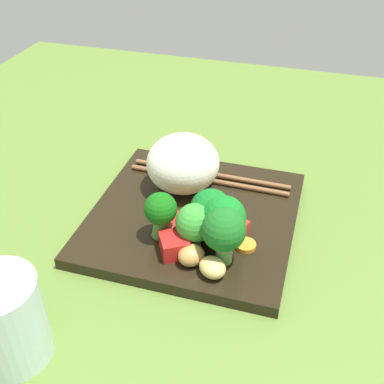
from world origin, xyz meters
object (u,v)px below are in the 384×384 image
object	(u,v)px
drinking_glass	(5,321)
square_plate	(194,217)
carrot_slice_1	(246,245)
broccoli_floret_0	(224,219)
chopstick_pair	(211,178)
rice_mound	(183,163)

from	to	relation	value
drinking_glass	square_plate	bearing A→B (deg)	-24.67
carrot_slice_1	drinking_glass	size ratio (longest dim) A/B	0.26
broccoli_floret_0	square_plate	bearing A→B (deg)	45.08
square_plate	chopstick_pair	world-z (taller)	chopstick_pair
rice_mound	chopstick_pair	bearing A→B (deg)	-48.86
carrot_slice_1	chopstick_pair	distance (cm)	13.98
square_plate	rice_mound	bearing A→B (deg)	30.51
chopstick_pair	drinking_glass	distance (cm)	32.71
rice_mound	drinking_glass	distance (cm)	29.02
broccoli_floret_0	carrot_slice_1	world-z (taller)	broccoli_floret_0
carrot_slice_1	drinking_glass	distance (cm)	26.13
broccoli_floret_0	drinking_glass	bearing A→B (deg)	139.70
rice_mound	carrot_slice_1	bearing A→B (deg)	-132.04
rice_mound	chopstick_pair	distance (cm)	5.40
square_plate	rice_mound	xyz separation A→B (cm)	(4.82, 2.84, 4.49)
rice_mound	drinking_glass	bearing A→B (deg)	164.43
broccoli_floret_0	carrot_slice_1	distance (cm)	4.46
rice_mound	broccoli_floret_0	size ratio (longest dim) A/B	1.45
rice_mound	broccoli_floret_0	bearing A→B (deg)	-141.44
square_plate	chopstick_pair	bearing A→B (deg)	-2.43
broccoli_floret_0	chopstick_pair	size ratio (longest dim) A/B	0.30
square_plate	broccoli_floret_0	distance (cm)	8.30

